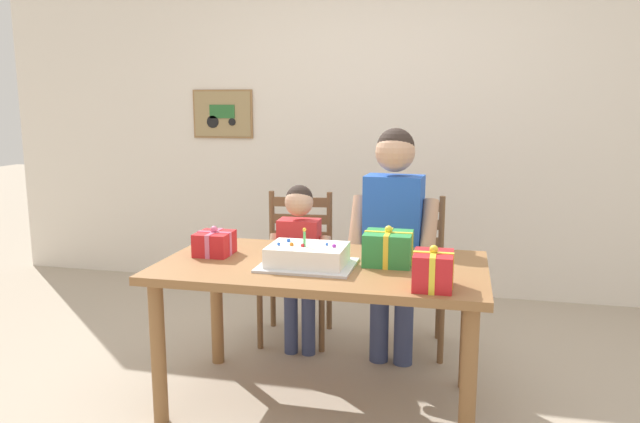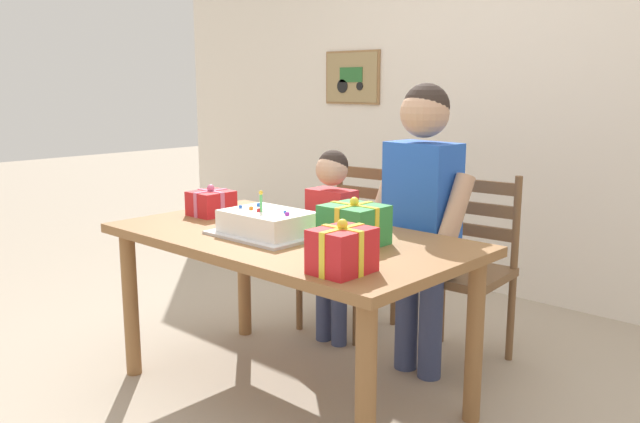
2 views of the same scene
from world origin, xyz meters
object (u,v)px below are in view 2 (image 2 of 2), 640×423
Objects in this scene: chair_left at (352,245)px; child_older at (422,202)px; dining_table at (289,256)px; child_younger at (331,228)px; gift_box_beside_cake at (342,250)px; chair_right at (464,268)px; gift_box_red_large at (354,225)px; gift_box_corner_small at (211,203)px; birthday_cake at (267,224)px.

chair_left is 0.68× the size of child_older.
child_younger reaches higher than dining_table.
dining_table is at bearing -115.97° from child_older.
chair_right reaches higher than gift_box_beside_cake.
dining_table is 0.93m from chair_left.
chair_right is (0.71, 0.00, 0.00)m from chair_left.
child_older is at bearing 93.64° from gift_box_red_large.
gift_box_red_large reaches higher than dining_table.
chair_right is 0.90× the size of child_younger.
dining_table is 0.63m from gift_box_beside_cake.
chair_left is (0.21, 0.81, -0.32)m from gift_box_corner_small.
gift_box_red_large is at bearing -49.71° from chair_left.
child_younger is at bearing -156.22° from chair_right.
chair_left is (-0.90, 1.12, -0.33)m from gift_box_beside_cake.
gift_box_beside_cake is at bearing -73.03° from child_older.
gift_box_red_large is 0.17× the size of child_older.
gift_box_red_large is at bearing 1.08° from gift_box_corner_small.
chair_left reaches higher than dining_table.
gift_box_beside_cake is 1.19m from child_younger.
gift_box_corner_small is (-0.88, -0.02, -0.02)m from gift_box_red_large.
dining_table is 0.36m from gift_box_red_large.
chair_right is at bearing 66.19° from birthday_cake.
chair_left reaches higher than gift_box_corner_small.
child_older reaches higher than gift_box_beside_cake.
chair_left is 0.78m from child_older.
chair_left is at bearing 112.98° from dining_table.
gift_box_corner_small reaches higher than dining_table.
gift_box_corner_small is at bearing -138.70° from chair_right.
gift_box_red_large is 0.40m from gift_box_beside_cake.
child_older reaches higher than gift_box_corner_small.
birthday_cake is at bearing -117.30° from child_older.
birthday_cake is (-0.05, -0.07, 0.14)m from dining_table.
dining_table is 0.93m from chair_right.
gift_box_beside_cake is at bearing -51.44° from chair_left.
gift_box_red_large is 1.13× the size of gift_box_beside_cake.
dining_table is 6.77× the size of gift_box_red_large.
gift_box_red_large is 0.25× the size of chair_right.
gift_box_red_large is 0.52m from child_older.
dining_table is 1.69× the size of chair_right.
birthday_cake is at bearing -160.90° from gift_box_red_large.
child_older is (-0.07, -0.27, 0.35)m from chair_right.
chair_left is at bearing 128.56° from gift_box_beside_cake.
birthday_cake reaches higher than gift_box_red_large.
dining_table is 8.21× the size of gift_box_corner_small.
gift_box_corner_small is 0.21× the size of chair_right.
birthday_cake is at bearing -113.81° from chair_right.
chair_right is at bearing 23.78° from child_younger.
birthday_cake reaches higher than gift_box_beside_cake.
child_younger is at bearing 108.48° from birthday_cake.
dining_table is 1.15× the size of child_older.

